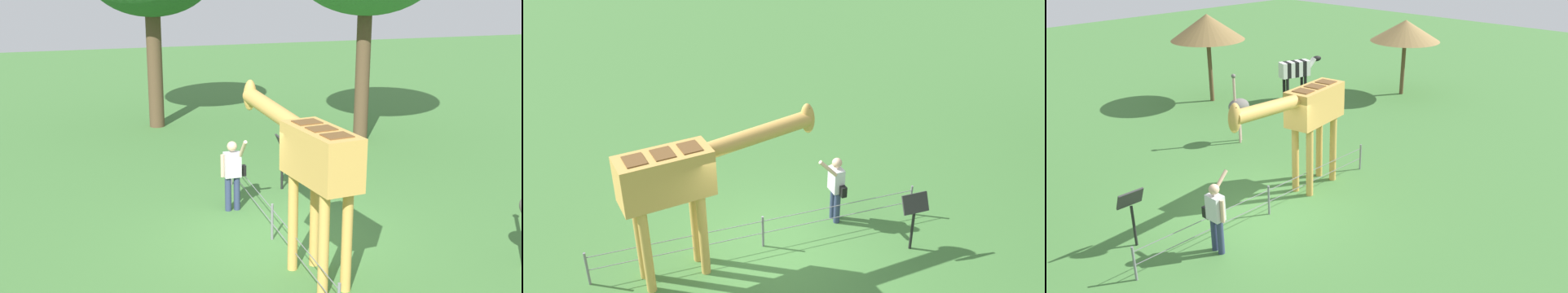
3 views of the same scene
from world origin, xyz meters
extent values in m
plane|color=#427538|center=(0.00, 0.00, 0.00)|extent=(60.00, 60.00, 0.00)
cylinder|color=gold|center=(-1.38, 0.28, 0.90)|extent=(0.18, 0.18, 1.81)
cylinder|color=gold|center=(-1.31, -0.16, 0.90)|extent=(0.18, 0.18, 1.81)
cylinder|color=gold|center=(-2.47, 0.11, 0.90)|extent=(0.18, 0.18, 1.81)
cylinder|color=gold|center=(-2.40, -0.32, 0.90)|extent=(0.18, 0.18, 1.81)
cube|color=gold|center=(-1.89, -0.02, 2.26)|extent=(1.79, 0.95, 0.90)
cube|color=brown|center=(-1.39, 0.05, 2.72)|extent=(0.42, 0.49, 0.02)
cube|color=brown|center=(-1.89, -0.02, 2.72)|extent=(0.42, 0.49, 0.02)
cube|color=brown|center=(-2.38, -0.10, 2.72)|extent=(0.42, 0.49, 0.02)
cylinder|color=gold|center=(-0.14, 0.25, 2.63)|extent=(2.40, 0.68, 0.53)
ellipsoid|color=gold|center=(1.02, 0.42, 2.74)|extent=(0.37, 0.31, 0.66)
cylinder|color=brown|center=(1.02, 0.48, 2.92)|extent=(0.05, 0.05, 0.14)
cylinder|color=brown|center=(1.02, 0.36, 2.92)|extent=(0.05, 0.05, 0.14)
cylinder|color=navy|center=(1.81, 0.52, 0.39)|extent=(0.14, 0.14, 0.78)
cylinder|color=navy|center=(1.80, 0.72, 0.39)|extent=(0.14, 0.14, 0.78)
cube|color=silver|center=(1.80, 0.62, 1.06)|extent=(0.26, 0.37, 0.55)
sphere|color=#D8AD8C|center=(1.80, 0.62, 1.47)|extent=(0.22, 0.22, 0.22)
cylinder|color=#D8AD8C|center=(1.52, 0.45, 1.48)|extent=(0.44, 0.10, 0.45)
cylinder|color=#D8AD8C|center=(1.79, 0.84, 1.05)|extent=(0.08, 0.08, 0.50)
cube|color=black|center=(1.86, 0.41, 0.88)|extent=(0.13, 0.20, 0.24)
cylinder|color=black|center=(2.87, -0.85, 0.47)|extent=(0.06, 0.06, 0.95)
cube|color=#2D2D2D|center=(2.87, -0.85, 1.13)|extent=(0.56, 0.21, 0.38)
cylinder|color=slate|center=(-3.50, 0.25, 0.38)|extent=(0.05, 0.05, 0.75)
cylinder|color=slate|center=(0.00, 0.25, 0.38)|extent=(0.05, 0.05, 0.75)
cylinder|color=slate|center=(3.50, 0.25, 0.38)|extent=(0.05, 0.05, 0.75)
cube|color=slate|center=(0.00, 0.25, 0.64)|extent=(7.00, 0.01, 0.01)
cube|color=slate|center=(0.00, 0.25, 0.34)|extent=(7.00, 0.01, 0.01)
camera|label=1|loc=(-12.14, 3.89, 5.48)|focal=47.39mm
camera|label=2|loc=(-2.84, -9.02, 7.58)|focal=39.67mm
camera|label=3|loc=(7.29, 8.39, 6.28)|focal=35.91mm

